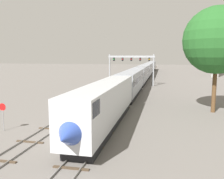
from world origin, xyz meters
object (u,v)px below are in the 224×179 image
passenger_train (145,72)px  trackside_tree_left (217,40)px  signal_gantry (131,63)px  water_tower (218,26)px  stop_sign (3,113)px

passenger_train → trackside_tree_left: bearing=-73.7°
trackside_tree_left → signal_gantry: bearing=118.6°
signal_gantry → water_tower: 42.48m
water_tower → stop_sign: (-34.34, -71.84, -16.27)m
water_tower → signal_gantry: bearing=-130.8°
trackside_tree_left → water_tower: bearing=78.9°
stop_sign → trackside_tree_left: bearing=30.4°
passenger_train → water_tower: (24.34, 14.78, 15.53)m
water_tower → trackside_tree_left: 60.20m
stop_sign → passenger_train: bearing=80.1°
passenger_train → stop_sign: 57.94m
water_tower → trackside_tree_left: (-11.52, -58.48, -8.43)m
stop_sign → water_tower: bearing=64.5°
passenger_train → trackside_tree_left: (12.82, -43.70, 7.10)m
signal_gantry → water_tower: water_tower is taller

